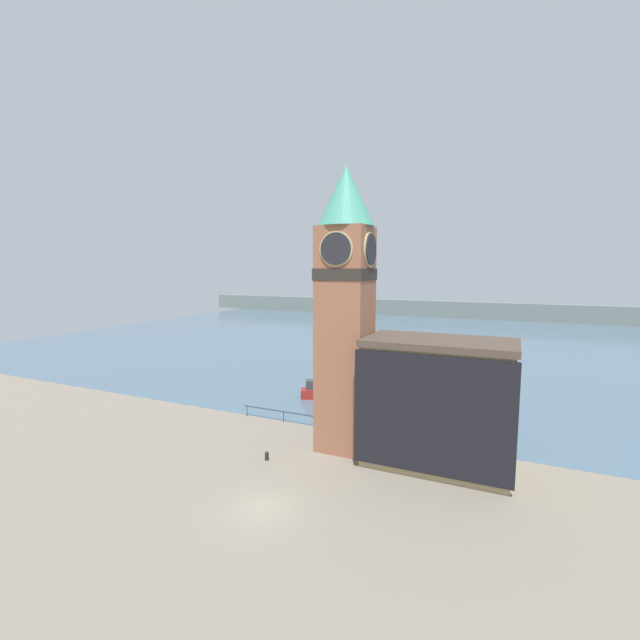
{
  "coord_description": "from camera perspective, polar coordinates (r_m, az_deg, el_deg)",
  "views": [
    {
      "loc": [
        13.4,
        -21.07,
        14.63
      ],
      "look_at": [
        0.18,
        8.02,
        10.85
      ],
      "focal_mm": 24.0,
      "sensor_mm": 36.0,
      "label": 1
    }
  ],
  "objects": [
    {
      "name": "pier_building",
      "position": [
        33.5,
        15.38,
        -10.56
      ],
      "size": [
        10.9,
        6.2,
        9.56
      ],
      "color": "tan",
      "rests_on": "ground_plane"
    },
    {
      "name": "water",
      "position": [
        97.0,
        16.22,
        -2.2
      ],
      "size": [
        160.0,
        120.0,
        0.0
      ],
      "color": "slate",
      "rests_on": "ground_plane"
    },
    {
      "name": "pier_railing",
      "position": [
        42.15,
        -4.9,
        -12.23
      ],
      "size": [
        8.94,
        0.08,
        1.09
      ],
      "color": "#333338",
      "rests_on": "ground_plane"
    },
    {
      "name": "far_shoreline",
      "position": [
        136.16,
        18.69,
        1.28
      ],
      "size": [
        180.0,
        3.0,
        5.0
      ],
      "color": "slate",
      "rests_on": "water"
    },
    {
      "name": "clock_tower",
      "position": [
        34.13,
        3.4,
        2.29
      ],
      "size": [
        4.46,
        4.46,
        22.6
      ],
      "color": "#935B42",
      "rests_on": "ground_plane"
    },
    {
      "name": "boat_near",
      "position": [
        49.65,
        0.43,
        -9.48
      ],
      "size": [
        5.73,
        3.81,
        2.05
      ],
      "rotation": [
        0.0,
        0.0,
        0.42
      ],
      "color": "maroon",
      "rests_on": "water"
    },
    {
      "name": "ground_plane",
      "position": [
        28.94,
        -7.55,
        -23.68
      ],
      "size": [
        160.0,
        160.0,
        0.0
      ],
      "primitive_type": "plane",
      "color": "gray"
    },
    {
      "name": "mooring_bollard_near",
      "position": [
        34.84,
        -7.11,
        -17.48
      ],
      "size": [
        0.32,
        0.32,
        0.68
      ],
      "color": "black",
      "rests_on": "ground_plane"
    }
  ]
}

